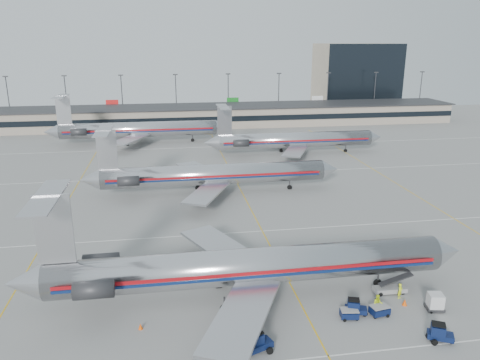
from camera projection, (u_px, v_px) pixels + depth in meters
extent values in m
plane|color=gray|center=(279.00, 262.00, 57.43)|extent=(260.00, 260.00, 0.00)
cube|color=silver|center=(262.00, 231.00, 66.89)|extent=(160.00, 0.15, 0.02)
cube|color=gray|center=(206.00, 116.00, 149.27)|extent=(160.00, 16.00, 6.00)
cube|color=black|center=(209.00, 119.00, 141.55)|extent=(160.00, 0.20, 1.60)
cube|color=#2D2D30|center=(206.00, 106.00, 148.38)|extent=(162.00, 17.00, 0.30)
cylinder|color=#38383D|center=(9.00, 100.00, 151.65)|extent=(0.30, 0.30, 15.00)
cube|color=#2D2D30|center=(5.00, 76.00, 149.47)|extent=(1.60, 0.40, 0.35)
cylinder|color=#38383D|center=(66.00, 99.00, 154.38)|extent=(0.30, 0.30, 15.00)
cube|color=#2D2D30|center=(64.00, 76.00, 152.20)|extent=(1.60, 0.40, 0.35)
cylinder|color=#38383D|center=(122.00, 98.00, 157.12)|extent=(0.30, 0.30, 15.00)
cube|color=#2D2D30|center=(121.00, 75.00, 154.94)|extent=(1.60, 0.40, 0.35)
cylinder|color=#38383D|center=(176.00, 97.00, 159.85)|extent=(0.30, 0.30, 15.00)
cube|color=#2D2D30|center=(175.00, 75.00, 157.67)|extent=(1.60, 0.40, 0.35)
cylinder|color=#38383D|center=(228.00, 96.00, 162.58)|extent=(0.30, 0.30, 15.00)
cube|color=#2D2D30|center=(228.00, 74.00, 160.41)|extent=(1.60, 0.40, 0.35)
cylinder|color=#38383D|center=(279.00, 95.00, 165.32)|extent=(0.30, 0.30, 15.00)
cube|color=#2D2D30|center=(279.00, 73.00, 163.14)|extent=(1.60, 0.40, 0.35)
cylinder|color=#38383D|center=(327.00, 94.00, 168.05)|extent=(0.30, 0.30, 15.00)
cube|color=#2D2D30|center=(328.00, 73.00, 165.87)|extent=(1.60, 0.40, 0.35)
cylinder|color=#38383D|center=(374.00, 94.00, 170.79)|extent=(0.30, 0.30, 15.00)
cube|color=#2D2D30|center=(376.00, 72.00, 168.61)|extent=(1.60, 0.40, 0.35)
cylinder|color=#38383D|center=(420.00, 93.00, 173.52)|extent=(0.30, 0.30, 15.00)
cube|color=#2D2D30|center=(422.00, 72.00, 171.34)|extent=(1.60, 0.40, 0.35)
cube|color=tan|center=(356.00, 76.00, 184.34)|extent=(30.00, 20.00, 25.00)
cylinder|color=silver|center=(250.00, 266.00, 48.72)|extent=(41.07, 3.80, 3.80)
cone|color=silver|center=(446.00, 252.00, 52.09)|extent=(3.29, 3.80, 3.80)
cone|color=#B3B3B8|center=(24.00, 283.00, 45.32)|extent=(3.70, 3.80, 3.80)
cube|color=#9D0B12|center=(254.00, 274.00, 46.87)|extent=(39.02, 0.05, 0.36)
cube|color=#0B1E50|center=(254.00, 277.00, 46.99)|extent=(39.02, 0.05, 0.29)
cube|color=#B3B3B8|center=(223.00, 248.00, 55.50)|extent=(9.55, 13.92, 0.33)
cube|color=#B3B3B8|center=(242.00, 315.00, 41.90)|extent=(9.55, 13.92, 0.33)
cube|color=#B3B3B8|center=(54.00, 230.00, 44.29)|extent=(3.49, 0.26, 6.98)
cube|color=#B3B3B8|center=(46.00, 197.00, 43.30)|extent=(2.46, 10.78, 0.18)
cylinder|color=#2D2D30|center=(101.00, 262.00, 49.06)|extent=(3.70, 1.75, 1.75)
cylinder|color=#2D2D30|center=(94.00, 290.00, 43.52)|extent=(3.70, 1.75, 1.75)
cylinder|color=#2D2D30|center=(378.00, 279.00, 51.69)|extent=(0.21, 0.21, 1.69)
cylinder|color=#2D2D30|center=(224.00, 305.00, 46.71)|extent=(0.21, 0.21, 1.69)
cylinder|color=#2D2D30|center=(219.00, 281.00, 51.37)|extent=(0.21, 0.21, 1.69)
cylinder|color=black|center=(378.00, 283.00, 51.83)|extent=(0.92, 0.31, 0.92)
cylinder|color=silver|center=(215.00, 174.00, 82.65)|extent=(39.24, 3.63, 3.63)
cone|color=silver|center=(329.00, 169.00, 85.87)|extent=(3.14, 3.63, 3.63)
cone|color=#B3B3B8|center=(90.00, 180.00, 79.40)|extent=(3.53, 3.63, 3.63)
cube|color=#9D0B12|center=(216.00, 176.00, 80.88)|extent=(37.28, 0.05, 0.34)
cube|color=#0B1E50|center=(216.00, 179.00, 80.99)|extent=(37.28, 0.05, 0.27)
cube|color=#B3B3B8|center=(201.00, 170.00, 89.13)|extent=(9.12, 13.30, 0.31)
cube|color=#B3B3B8|center=(207.00, 192.00, 76.13)|extent=(9.12, 13.30, 0.31)
cube|color=#B3B3B8|center=(107.00, 150.00, 78.41)|extent=(3.34, 0.25, 6.67)
cube|color=#B3B3B8|center=(103.00, 131.00, 77.47)|extent=(2.35, 10.30, 0.18)
cylinder|color=#2D2D30|center=(131.00, 172.00, 82.97)|extent=(3.53, 1.67, 1.67)
cylinder|color=#2D2D30|center=(129.00, 181.00, 77.68)|extent=(3.53, 1.67, 1.67)
cylinder|color=#2D2D30|center=(290.00, 185.00, 85.49)|extent=(0.20, 0.20, 1.62)
cylinder|color=#2D2D30|center=(200.00, 193.00, 80.73)|extent=(0.20, 0.20, 1.62)
cylinder|color=#2D2D30|center=(198.00, 185.00, 85.18)|extent=(0.20, 0.20, 1.62)
cylinder|color=black|center=(290.00, 187.00, 85.62)|extent=(0.88, 0.29, 0.88)
cylinder|color=silver|center=(296.00, 140.00, 111.33)|extent=(37.00, 3.60, 3.60)
cone|color=silver|center=(375.00, 137.00, 114.37)|extent=(3.12, 3.60, 3.60)
cone|color=#B3B3B8|center=(211.00, 143.00, 108.25)|extent=(3.51, 3.60, 3.60)
cube|color=#9D0B12|center=(298.00, 141.00, 109.57)|extent=(35.15, 0.05, 0.34)
cube|color=#0B1E50|center=(298.00, 143.00, 109.68)|extent=(35.15, 0.05, 0.27)
cube|color=#B3B3B8|center=(281.00, 139.00, 117.76)|extent=(9.06, 13.20, 0.31)
cube|color=#B3B3B8|center=(295.00, 151.00, 104.86)|extent=(9.06, 13.20, 0.31)
cube|color=#B3B3B8|center=(225.00, 121.00, 107.27)|extent=(3.31, 0.24, 6.62)
cube|color=#B3B3B8|center=(223.00, 107.00, 106.33)|extent=(2.34, 10.22, 0.18)
cylinder|color=#2D2D30|center=(237.00, 138.00, 111.80)|extent=(3.51, 1.66, 1.66)
cylinder|color=#2D2D30|center=(241.00, 143.00, 106.55)|extent=(3.51, 1.66, 1.66)
cylinder|color=#2D2D30|center=(346.00, 149.00, 114.00)|extent=(0.19, 0.19, 1.61)
cylinder|color=#2D2D30|center=(286.00, 153.00, 109.42)|extent=(0.19, 0.19, 1.61)
cylinder|color=#2D2D30|center=(281.00, 149.00, 113.84)|extent=(0.19, 0.19, 1.61)
cylinder|color=black|center=(345.00, 151.00, 114.13)|extent=(0.88, 0.29, 0.88)
cylinder|color=silver|center=(140.00, 129.00, 122.73)|extent=(40.39, 3.93, 3.93)
cone|color=silver|center=(222.00, 127.00, 126.06)|extent=(3.40, 3.93, 3.93)
cone|color=#B3B3B8|center=(51.00, 132.00, 119.38)|extent=(3.83, 3.93, 3.93)
cube|color=#9D0B12|center=(139.00, 130.00, 120.82)|extent=(38.37, 0.05, 0.37)
cube|color=#0B1E50|center=(139.00, 132.00, 120.94)|extent=(38.37, 0.05, 0.30)
cube|color=#B3B3B8|center=(133.00, 129.00, 129.75)|extent=(9.89, 14.41, 0.34)
cube|color=#B3B3B8|center=(130.00, 139.00, 115.68)|extent=(9.89, 14.41, 0.34)
cube|color=#B3B3B8|center=(63.00, 110.00, 118.31)|extent=(3.61, 0.27, 7.23)
cube|color=#B3B3B8|center=(61.00, 96.00, 117.28)|extent=(2.55, 11.16, 0.19)
cylinder|color=#2D2D30|center=(83.00, 128.00, 123.25)|extent=(3.83, 1.81, 1.81)
cylinder|color=#2D2D30|center=(79.00, 132.00, 117.52)|extent=(3.83, 1.81, 1.81)
cylinder|color=#2D2D30|center=(193.00, 138.00, 125.65)|extent=(0.21, 0.21, 1.75)
cylinder|color=#2D2D30|center=(127.00, 142.00, 120.65)|extent=(0.21, 0.21, 1.75)
cylinder|color=#2D2D30|center=(129.00, 139.00, 125.48)|extent=(0.21, 0.21, 1.75)
cylinder|color=black|center=(193.00, 140.00, 125.79)|extent=(0.96, 0.32, 0.96)
cube|color=#0A153A|center=(259.00, 345.00, 40.88)|extent=(2.71, 2.03, 0.55)
cube|color=#0A153A|center=(255.00, 339.00, 40.64)|extent=(1.64, 1.52, 1.00)
cube|color=black|center=(255.00, 332.00, 40.45)|extent=(1.57, 1.45, 0.09)
cylinder|color=black|center=(267.00, 343.00, 41.63)|extent=(0.62, 0.20, 0.62)
cylinder|color=black|center=(270.00, 351.00, 40.58)|extent=(0.62, 0.20, 0.62)
cylinder|color=black|center=(248.00, 345.00, 41.36)|extent=(0.62, 0.20, 0.62)
cylinder|color=black|center=(250.00, 353.00, 40.31)|extent=(0.62, 0.20, 0.62)
cube|color=#0A153A|center=(356.00, 310.00, 46.41)|extent=(2.35, 1.70, 0.48)
cube|color=#0A153A|center=(353.00, 305.00, 46.20)|extent=(1.41, 1.29, 0.87)
cube|color=black|center=(354.00, 300.00, 46.03)|extent=(1.35, 1.23, 0.08)
cylinder|color=black|center=(361.00, 309.00, 47.05)|extent=(0.54, 0.17, 0.54)
cylinder|color=black|center=(365.00, 314.00, 46.14)|extent=(0.54, 0.17, 0.54)
cylinder|color=black|center=(346.00, 310.00, 46.82)|extent=(0.54, 0.17, 0.54)
cylinder|color=black|center=(350.00, 315.00, 45.91)|extent=(0.54, 0.17, 0.54)
cube|color=#0A153A|center=(440.00, 336.00, 42.26)|extent=(2.51, 2.00, 0.51)
cube|color=#0A153A|center=(438.00, 330.00, 42.04)|extent=(1.55, 1.46, 0.92)
cube|color=black|center=(439.00, 324.00, 41.86)|extent=(1.48, 1.39, 0.08)
cylinder|color=black|center=(445.00, 334.00, 42.95)|extent=(0.57, 0.18, 0.57)
cylinder|color=black|center=(452.00, 341.00, 41.98)|extent=(0.57, 0.18, 0.57)
cylinder|color=black|center=(429.00, 336.00, 42.70)|extent=(0.57, 0.18, 0.57)
cylinder|color=black|center=(435.00, 343.00, 41.73)|extent=(0.57, 0.18, 0.57)
cube|color=#0A153A|center=(349.00, 314.00, 45.74)|extent=(1.86, 1.40, 0.63)
cube|color=gray|center=(350.00, 310.00, 45.61)|extent=(1.86, 1.40, 0.05)
cylinder|color=black|center=(353.00, 314.00, 46.40)|extent=(0.32, 0.13, 0.32)
cylinder|color=black|center=(357.00, 319.00, 45.46)|extent=(0.32, 0.13, 0.32)
cylinder|color=black|center=(341.00, 315.00, 46.21)|extent=(0.32, 0.13, 0.32)
cylinder|color=black|center=(345.00, 320.00, 45.27)|extent=(0.32, 0.13, 0.32)
cube|color=#0A153A|center=(379.00, 310.00, 46.28)|extent=(1.99, 1.53, 0.66)
cube|color=gray|center=(380.00, 306.00, 46.14)|extent=(1.99, 1.53, 0.06)
cylinder|color=black|center=(383.00, 310.00, 46.97)|extent=(0.34, 0.13, 0.34)
cylinder|color=black|center=(388.00, 316.00, 45.99)|extent=(0.34, 0.13, 0.34)
cylinder|color=black|center=(371.00, 311.00, 46.77)|extent=(0.34, 0.13, 0.34)
cylinder|color=black|center=(375.00, 317.00, 45.78)|extent=(0.34, 0.13, 0.34)
cube|color=#2D2D30|center=(434.00, 308.00, 47.27)|extent=(1.93, 1.71, 0.28)
cube|color=silver|center=(435.00, 300.00, 47.03)|extent=(1.64, 1.56, 1.41)
cylinder|color=black|center=(437.00, 305.00, 47.94)|extent=(0.23, 0.11, 0.23)
cylinder|color=black|center=(443.00, 311.00, 46.87)|extent=(0.23, 0.11, 0.23)
cylinder|color=black|center=(425.00, 306.00, 47.74)|extent=(0.23, 0.11, 0.23)
cylinder|color=black|center=(431.00, 312.00, 46.67)|extent=(0.23, 0.11, 0.23)
cube|color=gray|center=(390.00, 289.00, 50.39)|extent=(3.57, 1.37, 0.49)
cube|color=#2D2D30|center=(396.00, 279.00, 50.15)|extent=(3.61, 0.98, 1.27)
cylinder|color=black|center=(398.00, 287.00, 51.15)|extent=(0.49, 0.16, 0.49)
cylinder|color=black|center=(403.00, 292.00, 50.13)|extent=(0.49, 0.16, 0.49)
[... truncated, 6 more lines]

